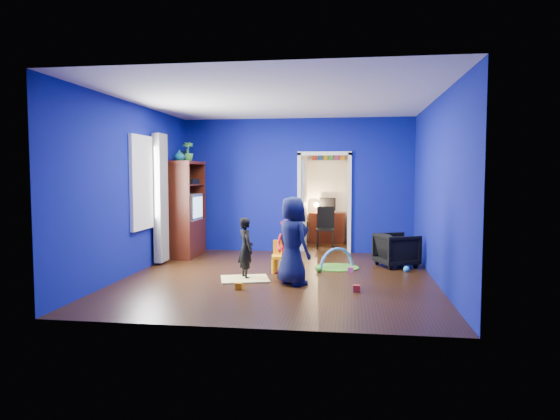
# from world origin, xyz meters

# --- Properties ---
(floor) EXTENTS (5.00, 5.50, 0.01)m
(floor) POSITION_xyz_m (0.00, 0.00, 0.00)
(floor) COLOR black
(floor) RESTS_ON ground
(ceiling) EXTENTS (5.00, 5.50, 0.01)m
(ceiling) POSITION_xyz_m (0.00, 0.00, 2.90)
(ceiling) COLOR white
(ceiling) RESTS_ON wall_back
(wall_back) EXTENTS (5.00, 0.02, 2.90)m
(wall_back) POSITION_xyz_m (0.00, 2.75, 1.45)
(wall_back) COLOR navy
(wall_back) RESTS_ON floor
(wall_front) EXTENTS (5.00, 0.02, 2.90)m
(wall_front) POSITION_xyz_m (0.00, -2.75, 1.45)
(wall_front) COLOR navy
(wall_front) RESTS_ON floor
(wall_left) EXTENTS (0.02, 5.50, 2.90)m
(wall_left) POSITION_xyz_m (-2.50, 0.00, 1.45)
(wall_left) COLOR navy
(wall_left) RESTS_ON floor
(wall_right) EXTENTS (0.02, 5.50, 2.90)m
(wall_right) POSITION_xyz_m (2.50, 0.00, 1.45)
(wall_right) COLOR navy
(wall_right) RESTS_ON floor
(alcove) EXTENTS (1.00, 1.75, 2.50)m
(alcove) POSITION_xyz_m (0.60, 3.62, 1.25)
(alcove) COLOR silver
(alcove) RESTS_ON floor
(armchair) EXTENTS (0.89, 0.88, 0.62)m
(armchair) POSITION_xyz_m (2.01, 1.24, 0.31)
(armchair) COLOR black
(armchair) RESTS_ON floor
(child_black) EXTENTS (0.39, 0.44, 1.00)m
(child_black) POSITION_xyz_m (-0.51, -0.19, 0.50)
(child_black) COLOR black
(child_black) RESTS_ON floor
(child_navy) EXTENTS (0.76, 0.78, 1.36)m
(child_navy) POSITION_xyz_m (0.29, -0.50, 0.68)
(child_navy) COLOR #0E1334
(child_navy) RESTS_ON floor
(toddler_red) EXTENTS (0.56, 0.50, 0.93)m
(toddler_red) POSITION_xyz_m (0.11, 0.20, 0.47)
(toddler_red) COLOR #AC1218
(toddler_red) RESTS_ON floor
(vase) EXTENTS (0.23, 0.23, 0.22)m
(vase) POSITION_xyz_m (-2.22, 1.53, 2.07)
(vase) COLOR #0C5863
(vase) RESTS_ON tv_armoire
(potted_plant) EXTENTS (0.28, 0.28, 0.41)m
(potted_plant) POSITION_xyz_m (-2.22, 2.05, 2.17)
(potted_plant) COLOR green
(potted_plant) RESTS_ON tv_armoire
(tv_armoire) EXTENTS (0.58, 1.14, 1.96)m
(tv_armoire) POSITION_xyz_m (-2.22, 1.83, 0.98)
(tv_armoire) COLOR #3F170A
(tv_armoire) RESTS_ON floor
(crt_tv) EXTENTS (0.46, 0.70, 0.54)m
(crt_tv) POSITION_xyz_m (-2.18, 1.83, 1.02)
(crt_tv) COLOR silver
(crt_tv) RESTS_ON tv_armoire
(yellow_blanket) EXTENTS (0.89, 0.79, 0.03)m
(yellow_blanket) POSITION_xyz_m (-0.51, -0.29, 0.01)
(yellow_blanket) COLOR #F2E07A
(yellow_blanket) RESTS_ON floor
(hopper_ball) EXTENTS (0.43, 0.43, 0.43)m
(hopper_ball) POSITION_xyz_m (0.24, -0.25, 0.22)
(hopper_ball) COLOR yellow
(hopper_ball) RESTS_ON floor
(kid_chair) EXTENTS (0.33, 0.33, 0.50)m
(kid_chair) POSITION_xyz_m (-0.04, 0.40, 0.25)
(kid_chair) COLOR yellow
(kid_chair) RESTS_ON floor
(play_mat) EXTENTS (0.80, 0.80, 0.02)m
(play_mat) POSITION_xyz_m (0.93, 0.94, 0.01)
(play_mat) COLOR #49A425
(play_mat) RESTS_ON floor
(toy_arch) EXTENTS (0.61, 0.46, 0.72)m
(toy_arch) POSITION_xyz_m (0.93, 0.94, 0.02)
(toy_arch) COLOR #3F8CD8
(toy_arch) RESTS_ON floor
(window_left) EXTENTS (0.03, 0.95, 1.55)m
(window_left) POSITION_xyz_m (-2.48, 0.35, 1.55)
(window_left) COLOR white
(window_left) RESTS_ON wall_left
(curtain) EXTENTS (0.14, 0.42, 2.40)m
(curtain) POSITION_xyz_m (-2.37, 0.90, 1.25)
(curtain) COLOR slate
(curtain) RESTS_ON floor
(doorway) EXTENTS (1.16, 0.10, 2.10)m
(doorway) POSITION_xyz_m (0.60, 2.75, 1.05)
(doorway) COLOR white
(doorway) RESTS_ON floor
(study_desk) EXTENTS (0.88, 0.44, 0.75)m
(study_desk) POSITION_xyz_m (0.60, 4.26, 0.38)
(study_desk) COLOR #3D140A
(study_desk) RESTS_ON floor
(desk_monitor) EXTENTS (0.40, 0.05, 0.32)m
(desk_monitor) POSITION_xyz_m (0.60, 4.38, 0.95)
(desk_monitor) COLOR black
(desk_monitor) RESTS_ON study_desk
(desk_lamp) EXTENTS (0.14, 0.14, 0.14)m
(desk_lamp) POSITION_xyz_m (0.32, 4.32, 0.93)
(desk_lamp) COLOR #FFD88C
(desk_lamp) RESTS_ON study_desk
(folding_chair) EXTENTS (0.40, 0.40, 0.92)m
(folding_chair) POSITION_xyz_m (0.60, 3.30, 0.46)
(folding_chair) COLOR black
(folding_chair) RESTS_ON floor
(book_shelf) EXTENTS (0.88, 0.24, 0.04)m
(book_shelf) POSITION_xyz_m (0.60, 4.37, 2.02)
(book_shelf) COLOR white
(book_shelf) RESTS_ON study_desk
(toy_0) EXTENTS (0.10, 0.08, 0.10)m
(toy_0) POSITION_xyz_m (1.26, -0.85, 0.05)
(toy_0) COLOR red
(toy_0) RESTS_ON floor
(toy_1) EXTENTS (0.11, 0.11, 0.11)m
(toy_1) POSITION_xyz_m (2.14, 0.75, 0.06)
(toy_1) COLOR #288CE5
(toy_1) RESTS_ON floor
(toy_2) EXTENTS (0.10, 0.08, 0.10)m
(toy_2) POSITION_xyz_m (-0.46, -0.95, 0.05)
(toy_2) COLOR orange
(toy_2) RESTS_ON floor
(toy_3) EXTENTS (0.11, 0.11, 0.11)m
(toy_3) POSITION_xyz_m (0.63, 0.51, 0.06)
(toy_3) COLOR green
(toy_3) RESTS_ON floor
(toy_4) EXTENTS (0.10, 0.08, 0.10)m
(toy_4) POSITION_xyz_m (1.17, 0.53, 0.05)
(toy_4) COLOR #CB4C94
(toy_4) RESTS_ON floor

